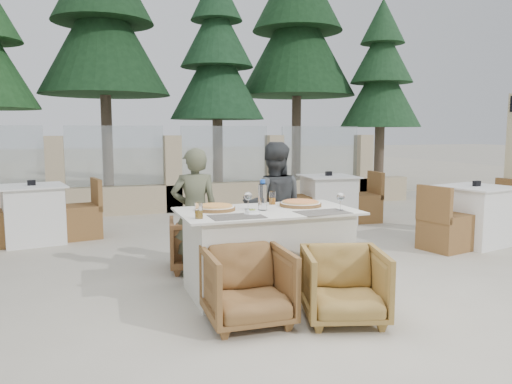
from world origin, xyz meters
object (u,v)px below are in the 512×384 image
object	(u,v)px
bg_table_b	(328,199)
wine_glass_corner	(340,200)
armchair_near_left	(248,286)
beer_glass_right	(272,198)
dining_table	(267,251)
pizza_right	(300,203)
diner_right	(273,207)
bg_table_c	(475,215)
wine_glass_centre	(248,200)
armchair_far_right	(280,239)
olive_dish	(252,211)
armchair_near_right	(344,285)
bg_table_a	(33,214)
beer_glass_left	(199,211)
water_bottle	(263,195)
diner_left	(195,213)
armchair_far_left	(198,243)
pizza_left	(215,208)

from	to	relation	value
bg_table_b	wine_glass_corner	bearing A→B (deg)	-110.52
armchair_near_left	beer_glass_right	bearing A→B (deg)	61.18
dining_table	pizza_right	size ratio (longest dim) A/B	3.99
diner_right	bg_table_c	xyz separation A→B (m)	(2.94, 0.26, -0.30)
wine_glass_centre	armchair_near_left	world-z (taller)	wine_glass_centre
armchair_far_right	olive_dish	bearing A→B (deg)	78.70
armchair_near_right	bg_table_a	xyz separation A→B (m)	(-2.53, 3.81, 0.10)
beer_glass_right	armchair_near_left	bearing A→B (deg)	-120.71
beer_glass_left	armchair_near_left	bearing A→B (deg)	-57.77
bg_table_a	armchair_near_right	bearing A→B (deg)	-66.76
olive_dish	wine_glass_centre	bearing A→B (deg)	80.43
water_bottle	bg_table_a	world-z (taller)	water_bottle
beer_glass_right	wine_glass_corner	bearing A→B (deg)	-51.17
armchair_near_right	diner_right	bearing A→B (deg)	106.37
wine_glass_centre	armchair_far_right	world-z (taller)	wine_glass_centre
beer_glass_left	diner_left	world-z (taller)	diner_left
wine_glass_corner	armchair_far_right	bearing A→B (deg)	96.12
pizza_right	beer_glass_left	bearing A→B (deg)	-162.17
diner_left	pizza_right	bearing A→B (deg)	151.76
water_bottle	bg_table_c	bearing A→B (deg)	15.53
diner_left	beer_glass_left	bearing A→B (deg)	86.13
pizza_right	armchair_far_right	distance (m)	0.94
water_bottle	diner_right	size ratio (longest dim) A/B	0.20
beer_glass_right	diner_left	size ratio (longest dim) A/B	0.10
wine_glass_centre	bg_table_a	world-z (taller)	wine_glass_centre
wine_glass_corner	armchair_far_left	bearing A→B (deg)	130.48
pizza_right	armchair_near_left	xyz separation A→B (m)	(-0.79, -0.78, -0.50)
pizza_left	diner_left	bearing A→B (deg)	95.66
beer_glass_left	bg_table_c	distance (m)	4.13
armchair_far_left	diner_right	bearing A→B (deg)	167.63
armchair_far_right	bg_table_a	bearing A→B (deg)	-15.37
wine_glass_centre	bg_table_c	xyz separation A→B (m)	(3.42, 0.86, -0.48)
dining_table	wine_glass_corner	distance (m)	0.82
olive_dish	bg_table_a	size ratio (longest dim) A/B	0.07
armchair_far_left	armchair_far_right	size ratio (longest dim) A/B	1.03
olive_dish	diner_right	xyz separation A→B (m)	(0.52, 0.83, -0.11)
pizza_left	diner_left	xyz separation A→B (m)	(-0.06, 0.60, -0.13)
water_bottle	wine_glass_corner	size ratio (longest dim) A/B	1.52
pizza_left	armchair_far_right	distance (m)	1.32
wine_glass_centre	armchair_near_right	bearing A→B (deg)	-62.76
dining_table	water_bottle	distance (m)	0.53
bg_table_a	bg_table_b	bearing A→B (deg)	-10.79
armchair_near_right	wine_glass_corner	bearing A→B (deg)	80.97
bg_table_b	armchair_far_right	bearing A→B (deg)	-124.01
pizza_right	wine_glass_centre	world-z (taller)	wine_glass_centre
bg_table_c	armchair_far_left	bearing A→B (deg)	166.52
armchair_near_left	armchair_near_right	world-z (taller)	armchair_near_left
bg_table_b	bg_table_c	xyz separation A→B (m)	(1.11, -1.99, 0.00)
diner_right	pizza_right	bearing A→B (deg)	117.35
diner_right	armchair_far_left	bearing A→B (deg)	-1.31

